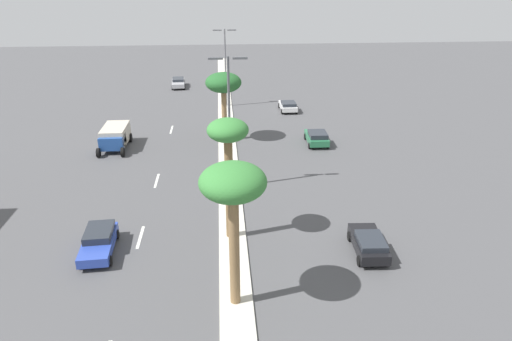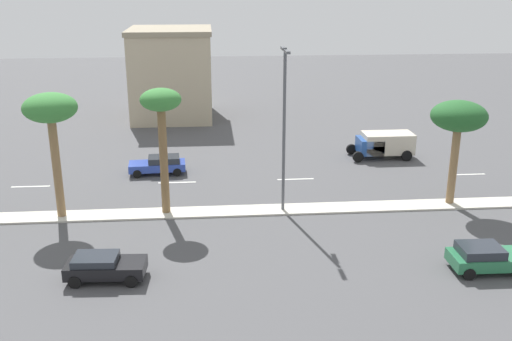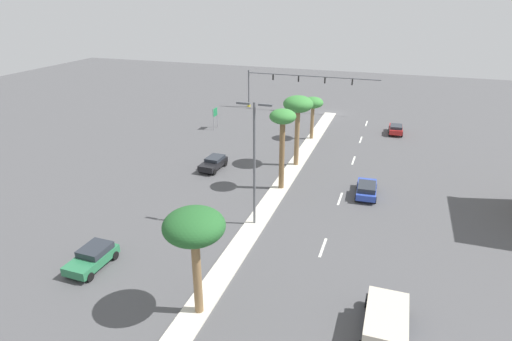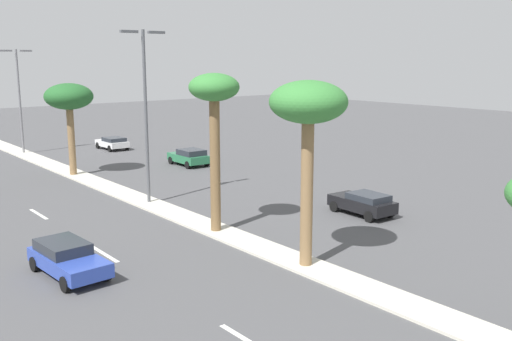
% 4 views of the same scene
% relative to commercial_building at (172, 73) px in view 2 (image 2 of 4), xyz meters
% --- Properties ---
extents(ground_plane, '(160.00, 160.00, 0.00)m').
position_rel_commercial_building_xyz_m(ground_plane, '(28.16, 8.59, -4.81)').
color(ground_plane, '#4C4C4F').
extents(median_curb, '(1.80, 98.39, 0.12)m').
position_rel_commercial_building_xyz_m(median_curb, '(28.16, 19.52, -4.75)').
color(median_curb, beige).
rests_on(median_curb, ground).
extents(lane_stripe_leading, '(0.20, 2.80, 0.01)m').
position_rel_commercial_building_xyz_m(lane_stripe_leading, '(22.00, -9.41, -4.80)').
color(lane_stripe_leading, silver).
rests_on(lane_stripe_leading, ground).
extents(lane_stripe_right, '(0.20, 2.80, 0.01)m').
position_rel_commercial_building_xyz_m(lane_stripe_right, '(22.00, 1.33, -4.80)').
color(lane_stripe_right, silver).
rests_on(lane_stripe_right, ground).
extents(lane_stripe_center, '(0.20, 2.80, 0.01)m').
position_rel_commercial_building_xyz_m(lane_stripe_center, '(22.00, 10.33, -4.80)').
color(lane_stripe_center, silver).
rests_on(lane_stripe_center, ground).
extents(lane_stripe_front, '(0.20, 2.80, 0.01)m').
position_rel_commercial_building_xyz_m(lane_stripe_front, '(22.00, 23.94, -4.80)').
color(lane_stripe_front, silver).
rests_on(lane_stripe_front, ground).
extents(commercial_building, '(9.79, 8.73, 9.58)m').
position_rel_commercial_building_xyz_m(commercial_building, '(0.00, 0.00, 0.00)').
color(commercial_building, tan).
rests_on(commercial_building, ground).
extents(palm_tree_outboard, '(3.28, 3.28, 7.96)m').
position_rel_commercial_building_xyz_m(palm_tree_outboard, '(28.12, -5.75, 2.04)').
color(palm_tree_outboard, olive).
rests_on(palm_tree_outboard, median_curb).
extents(palm_tree_inboard, '(2.56, 2.56, 8.12)m').
position_rel_commercial_building_xyz_m(palm_tree_inboard, '(28.03, 0.90, 2.05)').
color(palm_tree_inboard, brown).
rests_on(palm_tree_inboard, median_curb).
extents(palm_tree_mid, '(3.63, 3.63, 7.01)m').
position_rel_commercial_building_xyz_m(palm_tree_mid, '(27.96, 20.02, 1.14)').
color(palm_tree_mid, olive).
rests_on(palm_tree_mid, median_curb).
extents(street_lamp_inboard, '(2.90, 0.24, 10.52)m').
position_rel_commercial_building_xyz_m(street_lamp_inboard, '(28.27, 8.54, 1.43)').
color(street_lamp_inboard, '#515459').
rests_on(street_lamp_inboard, median_curb).
extents(sedan_black_far, '(2.10, 4.06, 1.33)m').
position_rel_commercial_building_xyz_m(sedan_black_far, '(36.63, -1.68, -4.08)').
color(sedan_black_far, black).
rests_on(sedan_black_far, ground).
extents(sedan_green_right, '(2.14, 3.98, 1.42)m').
position_rel_commercial_building_xyz_m(sedan_green_right, '(37.34, 18.09, -4.05)').
color(sedan_green_right, '#287047').
rests_on(sedan_green_right, ground).
extents(sedan_blue_front, '(2.17, 4.45, 1.38)m').
position_rel_commercial_building_xyz_m(sedan_blue_front, '(19.71, -0.14, -4.07)').
color(sedan_blue_front, '#2D47AD').
rests_on(sedan_blue_front, ground).
extents(box_truck, '(2.56, 5.35, 2.14)m').
position_rel_commercial_building_xyz_m(box_truck, '(16.97, 18.55, -3.60)').
color(box_truck, '#234C99').
rests_on(box_truck, ground).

